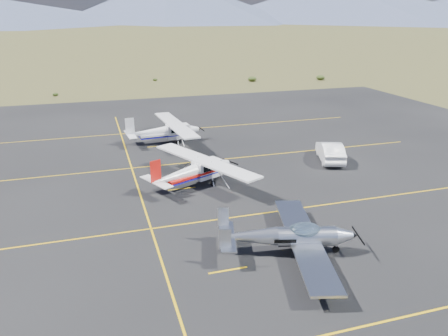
{
  "coord_description": "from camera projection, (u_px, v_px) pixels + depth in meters",
  "views": [
    {
      "loc": [
        -8.63,
        -21.15,
        12.04
      ],
      "look_at": [
        -0.1,
        6.6,
        1.6
      ],
      "focal_mm": 35.0,
      "sensor_mm": 36.0,
      "label": 1
    }
  ],
  "objects": [
    {
      "name": "aircraft_cessna",
      "position": [
        194.0,
        170.0,
        31.62
      ],
      "size": [
        7.74,
        10.12,
        2.67
      ],
      "rotation": [
        0.0,
        0.0,
        0.44
      ],
      "color": "white",
      "rests_on": "apron"
    },
    {
      "name": "apron",
      "position": [
        224.0,
        187.0,
        31.78
      ],
      "size": [
        72.0,
        72.0,
        0.02
      ],
      "primitive_type": "cube",
      "color": "black",
      "rests_on": "ground"
    },
    {
      "name": "aircraft_plain",
      "position": [
        165.0,
        131.0,
        42.01
      ],
      "size": [
        6.5,
        10.81,
        2.73
      ],
      "rotation": [
        0.0,
        0.0,
        0.09
      ],
      "color": "silver",
      "rests_on": "apron"
    },
    {
      "name": "aircraft_low_wing",
      "position": [
        290.0,
        236.0,
        22.66
      ],
      "size": [
        7.21,
        9.84,
        2.14
      ],
      "rotation": [
        0.0,
        0.0,
        -0.26
      ],
      "color": "silver",
      "rests_on": "apron"
    },
    {
      "name": "ground",
      "position": [
        259.0,
        230.0,
        25.49
      ],
      "size": [
        1600.0,
        1600.0,
        0.0
      ],
      "primitive_type": "plane",
      "color": "#383D1C",
      "rests_on": "ground"
    },
    {
      "name": "sedan",
      "position": [
        330.0,
        151.0,
        37.07
      ],
      "size": [
        3.3,
        5.29,
        1.64
      ],
      "primitive_type": "imported",
      "rotation": [
        0.0,
        0.0,
        2.8
      ],
      "color": "white",
      "rests_on": "apron"
    }
  ]
}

